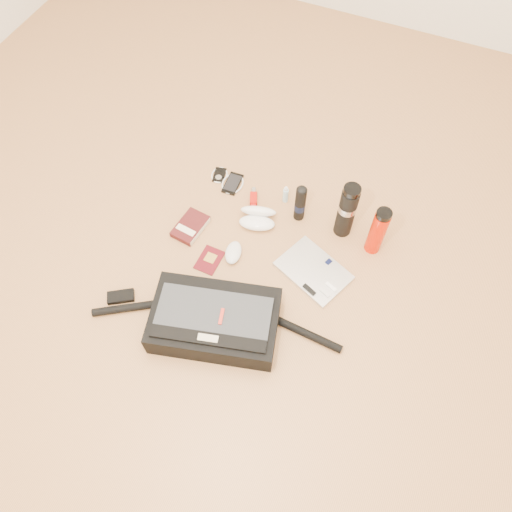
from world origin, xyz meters
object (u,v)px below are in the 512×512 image
messenger_bag (214,321)px  thermos_red (378,231)px  laptop (314,271)px  book (191,227)px  thermos_black (347,210)px

messenger_bag → thermos_red: (0.48, 0.62, 0.07)m
thermos_red → laptop: bearing=-131.3°
book → thermos_red: size_ratio=0.68×
messenger_bag → book: bearing=114.2°
thermos_black → thermos_red: 0.16m
thermos_red → thermos_black: bearing=166.6°
laptop → book: book is taller
messenger_bag → book: messenger_bag is taller
thermos_black → thermos_red: bearing=-13.4°
book → messenger_bag: bearing=-44.5°
laptop → book: (-0.59, -0.01, 0.00)m
messenger_bag → laptop: messenger_bag is taller
laptop → thermos_black: (0.04, 0.26, 0.14)m
book → thermos_red: (0.79, 0.23, 0.12)m
laptop → thermos_red: thermos_red is taller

